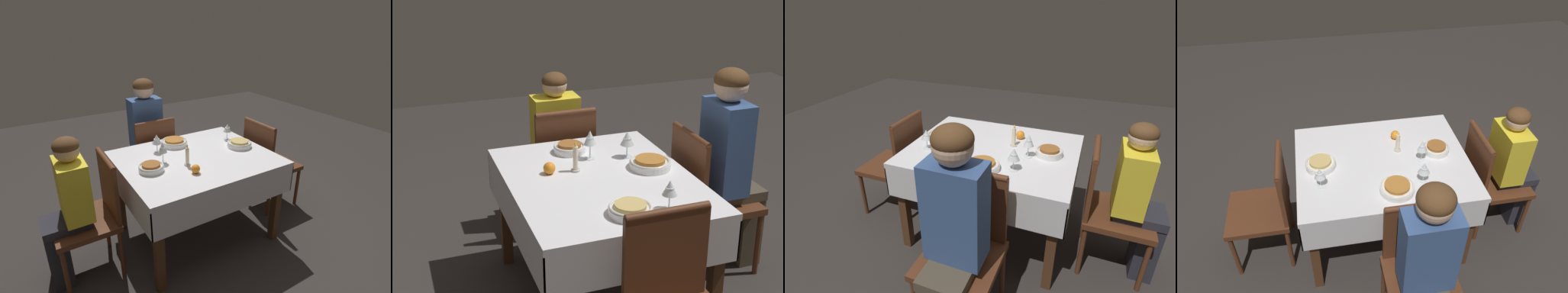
# 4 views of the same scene
# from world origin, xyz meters

# --- Properties ---
(ground_plane) EXTENTS (8.00, 8.00, 0.00)m
(ground_plane) POSITION_xyz_m (0.00, 0.00, 0.00)
(ground_plane) COLOR #332D2B
(dining_table) EXTENTS (1.19, 0.95, 0.73)m
(dining_table) POSITION_xyz_m (0.00, 0.00, 0.63)
(dining_table) COLOR silver
(dining_table) RESTS_ON ground_plane
(chair_north) EXTENTS (0.43, 0.43, 0.88)m
(chair_north) POSITION_xyz_m (-0.09, 0.70, 0.49)
(chair_north) COLOR #562D19
(chair_north) RESTS_ON ground_plane
(chair_west) EXTENTS (0.43, 0.43, 0.88)m
(chair_west) POSITION_xyz_m (-0.82, 0.04, 0.49)
(chair_west) COLOR #562D19
(chair_west) RESTS_ON ground_plane
(chair_east) EXTENTS (0.43, 0.43, 0.88)m
(chair_east) POSITION_xyz_m (0.82, 0.04, 0.49)
(chair_east) COLOR #562D19
(chair_east) RESTS_ON ground_plane
(person_adult_denim) EXTENTS (0.30, 0.34, 1.23)m
(person_adult_denim) POSITION_xyz_m (-0.09, 0.85, 0.69)
(person_adult_denim) COLOR #4C4233
(person_adult_denim) RESTS_ON ground_plane
(person_child_yellow) EXTENTS (0.33, 0.30, 1.07)m
(person_child_yellow) POSITION_xyz_m (-0.98, 0.04, 0.58)
(person_child_yellow) COLOR #282833
(person_child_yellow) RESTS_ON ground_plane
(bowl_north) EXTENTS (0.22, 0.22, 0.06)m
(bowl_north) POSITION_xyz_m (-0.03, 0.30, 0.76)
(bowl_north) COLOR white
(bowl_north) RESTS_ON dining_table
(wine_glass_north) EXTENTS (0.08, 0.08, 0.15)m
(wine_glass_north) POSITION_xyz_m (-0.22, 0.25, 0.84)
(wine_glass_north) COLOR white
(wine_glass_north) RESTS_ON dining_table
(bowl_west) EXTENTS (0.18, 0.18, 0.06)m
(bowl_west) POSITION_xyz_m (-0.40, -0.04, 0.76)
(bowl_west) COLOR white
(bowl_west) RESTS_ON dining_table
(wine_glass_west) EXTENTS (0.07, 0.07, 0.17)m
(wine_glass_west) POSITION_xyz_m (-0.26, 0.04, 0.85)
(wine_glass_west) COLOR white
(wine_glass_west) RESTS_ON dining_table
(bowl_east) EXTENTS (0.21, 0.21, 0.06)m
(bowl_east) POSITION_xyz_m (0.43, -0.01, 0.76)
(bowl_east) COLOR white
(bowl_east) RESTS_ON dining_table
(wine_glass_east) EXTENTS (0.07, 0.07, 0.15)m
(wine_glass_east) POSITION_xyz_m (0.44, 0.18, 0.83)
(wine_glass_east) COLOR white
(wine_glass_east) RESTS_ON dining_table
(candle_centerpiece) EXTENTS (0.05, 0.05, 0.17)m
(candle_centerpiece) POSITION_xyz_m (-0.13, -0.09, 0.79)
(candle_centerpiece) COLOR beige
(candle_centerpiece) RESTS_ON dining_table
(orange_fruit) EXTENTS (0.06, 0.06, 0.06)m
(orange_fruit) POSITION_xyz_m (-0.14, -0.23, 0.76)
(orange_fruit) COLOR orange
(orange_fruit) RESTS_ON dining_table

